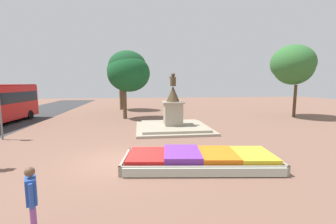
% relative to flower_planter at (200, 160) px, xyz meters
% --- Properties ---
extents(ground_plane, '(87.86, 87.86, 0.00)m').
position_rel_flower_planter_xyz_m(ground_plane, '(-3.78, 1.08, -0.28)').
color(ground_plane, brown).
extents(flower_planter, '(6.87, 3.34, 0.66)m').
position_rel_flower_planter_xyz_m(flower_planter, '(0.00, 0.00, 0.00)').
color(flower_planter, '#38281C').
rests_on(flower_planter, ground_plane).
extents(statue_monument, '(5.66, 5.66, 4.34)m').
position_rel_flower_planter_xyz_m(statue_monument, '(-0.01, 7.91, 0.42)').
color(statue_monument, gray).
rests_on(statue_monument, ground_plane).
extents(pedestrian_near_planter, '(0.35, 0.53, 1.72)m').
position_rel_flower_planter_xyz_m(pedestrian_near_planter, '(-5.08, -3.94, 0.72)').
color(pedestrian_near_planter, '#8C4C99').
rests_on(pedestrian_near_planter, ground_plane).
extents(park_tree_far_left, '(5.19, 5.17, 7.41)m').
position_rel_flower_planter_xyz_m(park_tree_far_left, '(13.30, 12.67, 5.19)').
color(park_tree_far_left, '#4C3823').
rests_on(park_tree_far_left, ground_plane).
extents(park_tree_behind_statue, '(4.20, 4.06, 6.80)m').
position_rel_flower_planter_xyz_m(park_tree_behind_statue, '(-3.64, 13.90, 4.55)').
color(park_tree_behind_statue, brown).
rests_on(park_tree_behind_statue, ground_plane).
extents(park_tree_far_right, '(4.24, 4.50, 7.03)m').
position_rel_flower_planter_xyz_m(park_tree_far_right, '(-4.75, 21.20, 4.97)').
color(park_tree_far_right, brown).
rests_on(park_tree_far_right, ground_plane).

